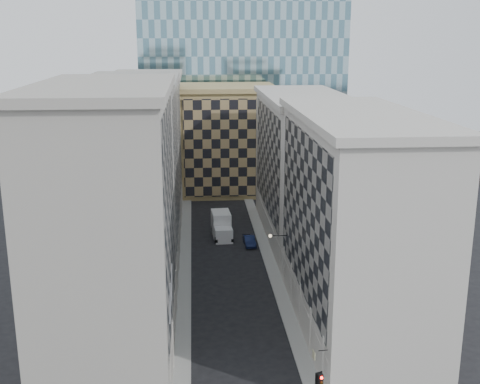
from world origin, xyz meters
TOP-DOWN VIEW (x-y plane):
  - sidewalk_west at (-5.25, 30.00)m, footprint 1.50×100.00m
  - sidewalk_east at (5.25, 30.00)m, footprint 1.50×100.00m
  - bldg_left_a at (-10.88, 11.00)m, footprint 10.80×22.80m
  - bldg_left_b at (-10.88, 33.00)m, footprint 10.80×22.80m
  - bldg_left_c at (-10.88, 55.00)m, footprint 10.80×22.80m
  - bldg_right_a at (10.88, 15.00)m, footprint 10.80×26.80m
  - bldg_right_b at (10.89, 42.00)m, footprint 10.80×28.80m
  - tan_block at (2.00, 67.90)m, footprint 16.80×14.80m
  - church_tower at (0.00, 82.00)m, footprint 7.20×7.20m
  - flagpoles_left at (-5.90, 6.00)m, footprint 0.10×6.33m
  - bracket_lamp at (4.38, 24.00)m, footprint 1.98×0.36m
  - box_truck at (-0.24, 42.23)m, footprint 2.86×6.25m
  - dark_car at (3.28, 38.35)m, footprint 1.57×4.03m
  - shop_sign at (4.98, 3.00)m, footprint 1.11×0.63m

SIDE VIEW (x-z plane):
  - sidewalk_west at x=-5.25m, z-range 0.00..0.15m
  - sidewalk_east at x=5.25m, z-range 0.00..0.15m
  - dark_car at x=3.28m, z-range 0.00..1.31m
  - box_truck at x=-0.24m, z-range -0.22..3.13m
  - shop_sign at x=4.98m, z-range 3.49..4.19m
  - bracket_lamp at x=4.38m, z-range 6.02..6.38m
  - flagpoles_left at x=-5.90m, z-range 6.83..9.17m
  - tan_block at x=2.00m, z-range 0.04..18.84m
  - bldg_right_b at x=10.89m, z-range 0.00..19.70m
  - bldg_right_a at x=10.88m, z-range -0.03..20.67m
  - bldg_left_c at x=-10.88m, z-range -0.02..21.68m
  - bldg_left_b at x=-10.88m, z-range -0.03..22.67m
  - bldg_left_a at x=-10.88m, z-range -0.03..23.67m
  - church_tower at x=0.00m, z-range 1.20..52.70m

